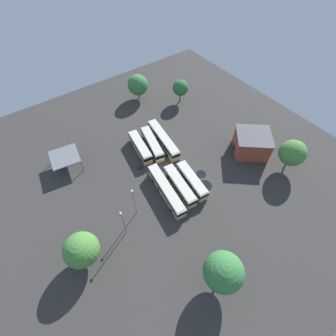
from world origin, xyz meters
TOP-DOWN VIEW (x-y plane):
  - ground_plane at (0.00, 0.00)m, footprint 95.65×95.65m
  - bus_row0_slot0 at (-8.60, -2.15)m, footprint 11.60×4.25m
  - bus_row0_slot1 at (-7.69, 1.24)m, footprint 12.45×5.18m
  - bus_row0_slot2 at (-7.27, 4.77)m, footprint 15.55×4.70m
  - bus_row1_slot0 at (7.18, -4.71)m, footprint 15.55×4.61m
  - bus_row1_slot1 at (8.12, -1.25)m, footprint 12.37×4.12m
  - bus_row1_slot2 at (8.71, 2.11)m, footprint 11.51×4.02m
  - depot_building at (9.37, 22.78)m, footprint 12.68×12.73m
  - maintenance_shelter at (-15.70, -20.56)m, footprint 8.20×8.08m
  - lamp_post_by_building at (10.01, -17.55)m, footprint 0.56×0.28m
  - lamp_post_far_corner at (7.28, -13.27)m, footprint 0.56×0.28m
  - tree_south_edge at (29.43, -8.34)m, footprint 7.29×7.29m
  - tree_east_edge at (-30.37, 10.91)m, footprint 6.74×6.74m
  - tree_north_edge at (10.56, -26.89)m, footprint 6.90×6.90m
  - tree_northeast at (19.05, 25.84)m, footprint 6.65×6.65m
  - tree_west_edge at (-20.55, 21.23)m, footprint 5.15×5.15m
  - puddle_back_corner at (7.63, 6.34)m, footprint 2.68×2.68m
  - puddle_between_rows at (10.97, 4.72)m, footprint 3.58×3.58m
  - puddle_front_lane at (-3.60, -5.44)m, footprint 1.79×1.79m

SIDE VIEW (x-z plane):
  - ground_plane at x=0.00m, z-range 0.00..0.00m
  - puddle_back_corner at x=7.63m, z-range 0.00..0.01m
  - puddle_between_rows at x=10.97m, z-range 0.00..0.01m
  - puddle_front_lane at x=-3.60m, z-range 0.00..0.01m
  - bus_row1_slot2 at x=8.71m, z-range 0.10..3.44m
  - bus_row0_slot0 at x=-8.60m, z-range 0.10..3.44m
  - bus_row1_slot1 at x=8.12m, z-range 0.10..3.44m
  - bus_row0_slot1 at x=-7.69m, z-range 0.10..3.44m
  - bus_row0_slot2 at x=-7.27m, z-range 0.10..3.45m
  - bus_row1_slot0 at x=7.18m, z-range 0.10..3.45m
  - depot_building at x=9.37m, z-range 0.02..6.09m
  - maintenance_shelter at x=-15.70m, z-range 1.69..5.46m
  - lamp_post_by_building at x=10.01m, z-range 0.42..9.16m
  - tree_east_edge at x=-30.37m, z-range 0.85..9.31m
  - lamp_post_far_corner at x=7.28m, z-range 0.42..9.82m
  - tree_west_edge at x=-20.55m, z-range 1.30..9.08m
  - tree_north_edge at x=10.56m, z-range 0.88..9.56m
  - tree_northeast at x=19.05m, z-range 1.22..10.33m
  - tree_south_edge at x=29.43m, z-range 1.37..11.40m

